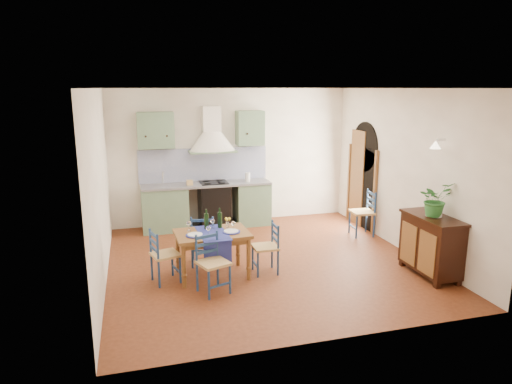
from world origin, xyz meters
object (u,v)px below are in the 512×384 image
potted_plant (435,199)px  chair_near (212,263)px  sideboard (431,243)px  dining_table (212,237)px

potted_plant → chair_near: bearing=175.1°
sideboard → potted_plant: size_ratio=2.02×
dining_table → chair_near: size_ratio=1.34×
sideboard → potted_plant: bearing=35.1°
dining_table → sideboard: size_ratio=1.06×
dining_table → chair_near: 0.59m
chair_near → potted_plant: potted_plant is taller
dining_table → potted_plant: potted_plant is taller
dining_table → sideboard: bearing=-14.8°
dining_table → sideboard: (3.19, -0.84, -0.11)m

